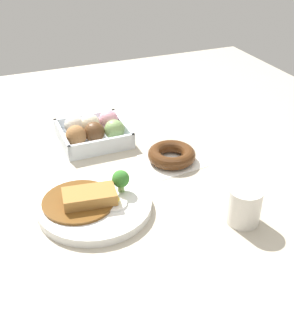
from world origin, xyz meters
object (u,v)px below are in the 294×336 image
object	(u,v)px
donut_box	(93,131)
chocolate_ring_donut	(172,155)
coffee_mug	(244,206)
curry_plate	(94,203)

from	to	relation	value
donut_box	chocolate_ring_donut	world-z (taller)	donut_box
donut_box	coffee_mug	bearing A→B (deg)	112.19
donut_box	coffee_mug	xyz separation A→B (m)	(-0.18, 0.44, 0.01)
chocolate_ring_donut	donut_box	bearing A→B (deg)	-49.96
donut_box	chocolate_ring_donut	bearing A→B (deg)	130.04
donut_box	coffee_mug	distance (m)	0.48
donut_box	chocolate_ring_donut	xyz separation A→B (m)	(-0.15, 0.18, -0.01)
donut_box	coffee_mug	world-z (taller)	coffee_mug
curry_plate	coffee_mug	world-z (taller)	coffee_mug
chocolate_ring_donut	coffee_mug	world-z (taller)	coffee_mug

